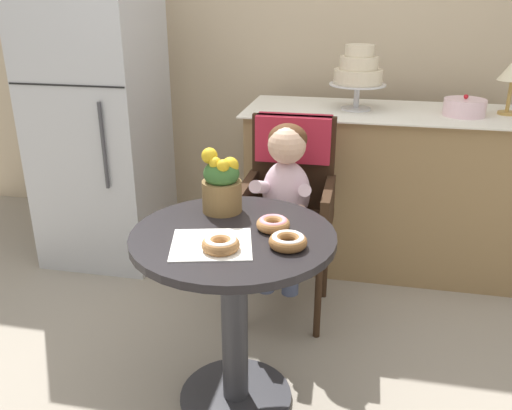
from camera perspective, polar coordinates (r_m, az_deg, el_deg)
name	(u,v)px	position (r m, az deg, el deg)	size (l,w,h in m)	color
ground_plane	(236,398)	(2.27, -2.13, -19.67)	(8.00, 8.00, 0.00)	gray
back_wall	(305,16)	(3.52, 5.17, 19.27)	(4.80, 0.10, 2.70)	#C1AD8E
cafe_table	(234,286)	(1.97, -2.34, -8.56)	(0.72, 0.72, 0.72)	black
wicker_chair	(290,185)	(2.57, 3.61, 2.16)	(0.42, 0.45, 0.95)	#332114
seated_child	(285,188)	(2.42, 3.09, 1.79)	(0.27, 0.32, 0.73)	silver
paper_napkin	(212,244)	(1.79, -4.73, -4.17)	(0.26, 0.24, 0.00)	white
donut_front	(221,244)	(1.74, -3.76, -4.10)	(0.12, 0.12, 0.05)	#AD7542
donut_mid	(288,241)	(1.77, 3.40, -3.79)	(0.13, 0.13, 0.04)	#936033
donut_side	(273,223)	(1.89, 1.82, -1.97)	(0.12, 0.12, 0.04)	#AD7542
flower_vase	(222,183)	(2.02, -3.64, 2.37)	(0.15, 0.16, 0.25)	brown
display_counter	(384,189)	(3.13, 13.40, 1.64)	(1.56, 0.62, 0.90)	#93754C
tiered_cake_stand	(358,71)	(2.97, 10.77, 13.71)	(0.30, 0.30, 0.34)	silver
round_layer_cake	(465,107)	(3.00, 21.18, 9.61)	(0.21, 0.21, 0.11)	silver
refrigerator	(99,115)	(3.19, -16.28, 9.14)	(0.64, 0.63, 1.70)	#B7BABF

